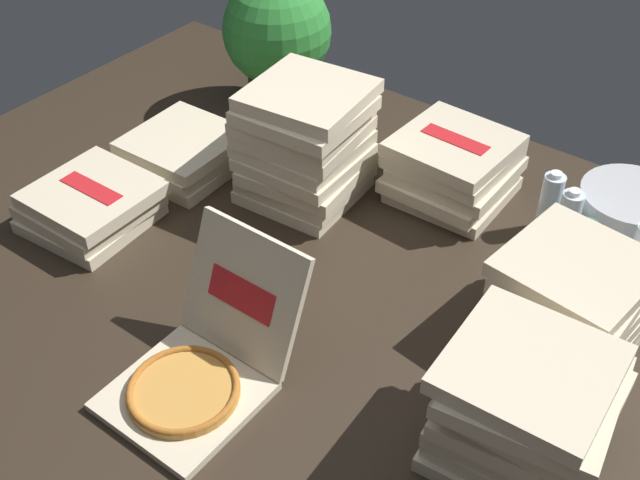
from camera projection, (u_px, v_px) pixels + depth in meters
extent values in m
cube|color=#2D2319|center=(299.00, 294.00, 2.38)|extent=(3.20, 2.40, 0.02)
cube|color=beige|center=(185.00, 396.00, 2.05)|extent=(0.36, 0.36, 0.03)
cylinder|color=#C6893D|center=(184.00, 391.00, 2.03)|extent=(0.30, 0.30, 0.02)
torus|color=#A96324|center=(183.00, 389.00, 2.03)|extent=(0.30, 0.30, 0.02)
cube|color=beige|center=(244.00, 294.00, 2.09)|extent=(0.36, 0.16, 0.34)
cube|color=red|center=(241.00, 294.00, 2.08)|extent=(0.22, 0.04, 0.08)
cube|color=beige|center=(91.00, 217.00, 2.61)|extent=(0.39, 0.39, 0.05)
cube|color=beige|center=(90.00, 205.00, 2.59)|extent=(0.37, 0.37, 0.05)
cube|color=beige|center=(92.00, 194.00, 2.56)|extent=(0.37, 0.37, 0.05)
cube|color=red|center=(91.00, 188.00, 2.54)|extent=(0.24, 0.07, 0.00)
cube|color=beige|center=(185.00, 163.00, 2.86)|extent=(0.38, 0.38, 0.05)
cube|color=red|center=(184.00, 157.00, 2.84)|extent=(0.24, 0.07, 0.00)
cube|color=beige|center=(184.00, 152.00, 2.83)|extent=(0.37, 0.37, 0.05)
cube|color=red|center=(183.00, 146.00, 2.81)|extent=(0.24, 0.07, 0.00)
cube|color=beige|center=(183.00, 142.00, 2.80)|extent=(0.37, 0.37, 0.05)
cube|color=beige|center=(566.00, 327.00, 2.23)|extent=(0.39, 0.39, 0.05)
cube|color=red|center=(568.00, 321.00, 2.21)|extent=(0.24, 0.09, 0.00)
cube|color=beige|center=(569.00, 316.00, 2.19)|extent=(0.39, 0.39, 0.05)
cube|color=red|center=(571.00, 310.00, 2.18)|extent=(0.24, 0.09, 0.00)
cube|color=beige|center=(573.00, 303.00, 2.17)|extent=(0.40, 0.40, 0.05)
cube|color=red|center=(575.00, 296.00, 2.16)|extent=(0.24, 0.09, 0.00)
cube|color=beige|center=(576.00, 290.00, 2.14)|extent=(0.40, 0.40, 0.05)
cube|color=beige|center=(577.00, 278.00, 2.11)|extent=(0.38, 0.38, 0.05)
cube|color=beige|center=(578.00, 267.00, 2.08)|extent=(0.40, 0.40, 0.05)
cube|color=beige|center=(452.00, 189.00, 2.73)|extent=(0.37, 0.37, 0.05)
cube|color=beige|center=(448.00, 181.00, 2.69)|extent=(0.37, 0.37, 0.05)
cube|color=beige|center=(456.00, 169.00, 2.67)|extent=(0.37, 0.37, 0.05)
cube|color=beige|center=(454.00, 157.00, 2.64)|extent=(0.37, 0.37, 0.05)
cube|color=beige|center=(454.00, 145.00, 2.61)|extent=(0.38, 0.38, 0.05)
cube|color=red|center=(455.00, 139.00, 2.60)|extent=(0.24, 0.08, 0.00)
cube|color=beige|center=(304.00, 188.00, 2.74)|extent=(0.39, 0.39, 0.05)
cube|color=beige|center=(306.00, 178.00, 2.71)|extent=(0.39, 0.39, 0.05)
cube|color=beige|center=(307.00, 168.00, 2.67)|extent=(0.40, 0.40, 0.05)
cube|color=beige|center=(305.00, 157.00, 2.64)|extent=(0.38, 0.38, 0.05)
cube|color=beige|center=(303.00, 143.00, 2.62)|extent=(0.38, 0.38, 0.05)
cube|color=red|center=(303.00, 137.00, 2.61)|extent=(0.24, 0.07, 0.00)
cube|color=beige|center=(304.00, 132.00, 2.59)|extent=(0.40, 0.40, 0.05)
cube|color=beige|center=(303.00, 120.00, 2.56)|extent=(0.40, 0.40, 0.05)
cube|color=red|center=(302.00, 113.00, 2.55)|extent=(0.24, 0.09, 0.00)
cube|color=beige|center=(305.00, 110.00, 2.52)|extent=(0.39, 0.39, 0.05)
cube|color=red|center=(305.00, 104.00, 2.51)|extent=(0.24, 0.08, 0.00)
cube|color=beige|center=(308.00, 95.00, 2.51)|extent=(0.40, 0.40, 0.05)
cube|color=beige|center=(510.00, 444.00, 1.92)|extent=(0.40, 0.40, 0.05)
cube|color=red|center=(512.00, 438.00, 1.91)|extent=(0.24, 0.09, 0.00)
cube|color=beige|center=(520.00, 432.00, 1.89)|extent=(0.38, 0.38, 0.05)
cube|color=red|center=(522.00, 426.00, 1.88)|extent=(0.24, 0.08, 0.00)
cube|color=beige|center=(520.00, 417.00, 1.87)|extent=(0.40, 0.40, 0.05)
cube|color=red|center=(521.00, 410.00, 1.86)|extent=(0.24, 0.09, 0.00)
cube|color=beige|center=(526.00, 409.00, 1.83)|extent=(0.40, 0.40, 0.05)
cube|color=beige|center=(533.00, 395.00, 1.81)|extent=(0.38, 0.38, 0.05)
cube|color=red|center=(535.00, 389.00, 1.79)|extent=(0.24, 0.07, 0.00)
cube|color=beige|center=(535.00, 388.00, 1.77)|extent=(0.41, 0.41, 0.05)
cube|color=beige|center=(531.00, 369.00, 1.75)|extent=(0.38, 0.38, 0.05)
cylinder|color=#B7BABF|center=(628.00, 214.00, 2.53)|extent=(0.33, 0.33, 0.17)
cylinder|color=silver|center=(549.00, 204.00, 2.53)|extent=(0.07, 0.07, 0.22)
cylinder|color=white|center=(556.00, 175.00, 2.45)|extent=(0.04, 0.04, 0.02)
cylinder|color=white|center=(640.00, 255.00, 2.34)|extent=(0.07, 0.07, 0.22)
cylinder|color=silver|center=(567.00, 222.00, 2.46)|extent=(0.07, 0.07, 0.22)
cylinder|color=white|center=(575.00, 192.00, 2.38)|extent=(0.04, 0.04, 0.02)
cylinder|color=silver|center=(581.00, 253.00, 2.34)|extent=(0.07, 0.07, 0.22)
cylinder|color=#239951|center=(590.00, 223.00, 2.27)|extent=(0.04, 0.04, 0.02)
cylinder|color=#513323|center=(279.00, 88.00, 3.18)|extent=(0.25, 0.25, 0.14)
sphere|color=#2A7E30|center=(277.00, 31.00, 3.02)|extent=(0.42, 0.42, 0.42)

